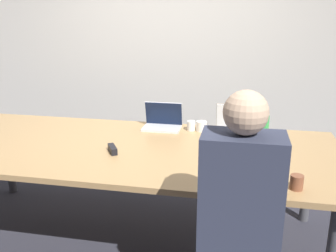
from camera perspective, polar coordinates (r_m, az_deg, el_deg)
name	(u,v)px	position (r m, az deg, el deg)	size (l,w,h in m)	color
ground_plane	(133,233)	(3.28, -5.41, -15.93)	(24.00, 24.00, 0.00)	#2D2D38
curtain_wall	(172,46)	(4.49, 0.64, 12.07)	(12.00, 0.06, 2.80)	beige
conference_table	(130,153)	(2.96, -5.79, -4.09)	(3.23, 1.36, 0.78)	tan
laptop_near_right	(255,177)	(2.28, 13.15, -7.58)	(0.34, 0.23, 0.24)	#333338
person_near_right	(238,233)	(2.01, 10.66, -15.79)	(0.40, 0.24, 1.44)	#2D2D38
cup_near_right	(297,182)	(2.34, 19.01, -8.11)	(0.08, 0.08, 0.09)	brown
laptop_far_right	(234,124)	(3.32, 10.10, 0.37)	(0.33, 0.23, 0.23)	gray
cup_far_right	(201,126)	(3.29, 5.12, -0.03)	(0.09, 0.09, 0.09)	white
bottle_far_right	(265,126)	(3.17, 14.51, -0.04)	(0.07, 0.07, 0.24)	green
laptop_far_center	(163,121)	(3.36, -0.80, 0.81)	(0.34, 0.23, 0.23)	silver
cup_far_center	(191,126)	(3.30, 3.54, 0.04)	(0.07, 0.07, 0.09)	white
stapler	(113,149)	(2.81, -8.45, -3.52)	(0.11, 0.15, 0.05)	black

